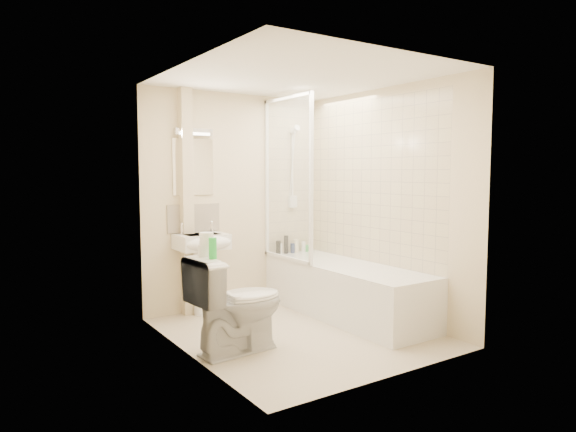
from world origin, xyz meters
TOP-DOWN VIEW (x-y plane):
  - floor at (0.00, 0.00)m, footprint 2.50×2.50m
  - wall_back at (0.00, 1.25)m, footprint 2.20×0.02m
  - wall_left at (-1.10, 0.00)m, footprint 0.02×2.50m
  - wall_right at (1.10, 0.00)m, footprint 0.02×2.50m
  - ceiling at (0.00, 0.00)m, footprint 2.20×2.50m
  - tile_back at (0.75, 1.24)m, footprint 0.70×0.01m
  - tile_right at (1.09, 0.20)m, footprint 0.01×2.10m
  - pipe_boxing at (-0.62, 1.19)m, footprint 0.12×0.12m
  - splashback at (-0.52, 1.24)m, footprint 0.60×0.02m
  - mirror at (-0.52, 1.24)m, footprint 0.46×0.01m
  - strip_light at (-0.52, 1.22)m, footprint 0.42×0.07m
  - bathtub at (0.75, 0.20)m, footprint 0.70×2.10m
  - shower_screen at (0.40, 0.80)m, footprint 0.04×0.92m
  - shower_fixture at (0.75, 1.19)m, footprint 0.10×0.16m
  - pedestal_sink at (-0.52, 1.01)m, footprint 0.52×0.48m
  - bottle_black_a at (0.51, 1.16)m, footprint 0.06×0.06m
  - bottle_white_a at (0.54, 1.16)m, footprint 0.05×0.05m
  - bottle_black_b at (0.62, 1.16)m, footprint 0.05×0.05m
  - bottle_blue at (0.72, 1.16)m, footprint 0.05×0.05m
  - bottle_cream at (0.77, 1.16)m, footprint 0.06×0.06m
  - bottle_white_b at (0.88, 1.16)m, footprint 0.05×0.05m
  - bottle_green at (0.92, 1.16)m, footprint 0.07×0.07m
  - toilet at (-0.72, -0.14)m, footprint 0.60×0.90m
  - toilet_roll_lower at (-0.99, -0.07)m, footprint 0.11×0.11m
  - toilet_roll_upper at (-0.97, -0.08)m, footprint 0.12×0.12m
  - green_bottle at (-0.99, -0.22)m, footprint 0.06×0.06m

SIDE VIEW (x-z plane):
  - floor at x=0.00m, z-range 0.00..0.00m
  - bathtub at x=0.75m, z-range 0.01..0.56m
  - toilet at x=-0.72m, z-range 0.00..0.84m
  - bottle_green at x=0.92m, z-range 0.55..0.63m
  - bottle_blue at x=0.72m, z-range 0.55..0.67m
  - bottle_white_b at x=0.88m, z-range 0.55..0.67m
  - bottle_white_a at x=0.54m, z-range 0.55..0.68m
  - bottle_cream at x=0.77m, z-range 0.55..0.71m
  - bottle_black_a at x=0.51m, z-range 0.55..0.71m
  - bottle_black_b at x=0.62m, z-range 0.55..0.77m
  - pedestal_sink at x=-0.52m, z-range 0.20..1.20m
  - toilet_roll_lower at x=-0.99m, z-range 0.84..0.93m
  - green_bottle at x=-0.99m, z-range 0.84..1.01m
  - toilet_roll_upper at x=-0.97m, z-range 0.93..1.04m
  - splashback at x=-0.52m, z-range 0.88..1.18m
  - wall_back at x=0.00m, z-range 0.00..2.40m
  - wall_left at x=-1.10m, z-range 0.00..2.40m
  - wall_right at x=1.10m, z-range 0.00..2.40m
  - pipe_boxing at x=-0.62m, z-range 0.00..2.40m
  - tile_back at x=0.75m, z-range 0.55..2.30m
  - tile_right at x=1.09m, z-range 0.55..2.30m
  - shower_screen at x=0.40m, z-range 0.55..2.35m
  - shower_fixture at x=0.75m, z-range 1.05..2.04m
  - mirror at x=-0.52m, z-range 1.28..1.88m
  - strip_light at x=-0.52m, z-range 1.92..1.98m
  - ceiling at x=0.00m, z-range 2.39..2.41m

